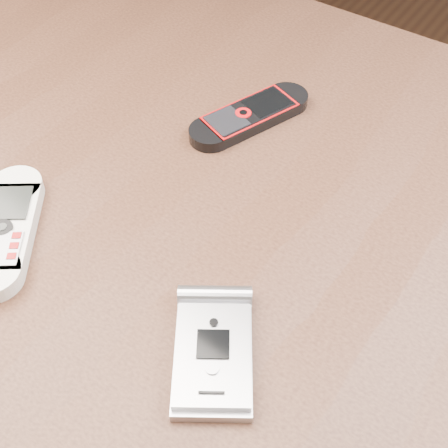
# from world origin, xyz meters

# --- Properties ---
(table) EXTENTS (1.20, 0.80, 0.75)m
(table) POSITION_xyz_m (0.00, 0.00, 0.64)
(table) COLOR black
(table) RESTS_ON ground
(nokia_white) EXTENTS (0.13, 0.15, 0.02)m
(nokia_white) POSITION_xyz_m (-0.15, -0.11, 0.76)
(nokia_white) COLOR white
(nokia_white) RESTS_ON table
(nokia_black_red) EXTENTS (0.09, 0.15, 0.01)m
(nokia_black_red) POSITION_xyz_m (-0.06, 0.14, 0.76)
(nokia_black_red) COLOR black
(nokia_black_red) RESTS_ON table
(motorola_razr) EXTENTS (0.11, 0.13, 0.02)m
(motorola_razr) POSITION_xyz_m (0.07, -0.11, 0.76)
(motorola_razr) COLOR #B5B5B9
(motorola_razr) RESTS_ON table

